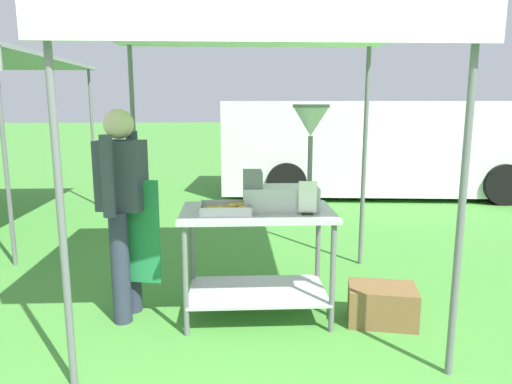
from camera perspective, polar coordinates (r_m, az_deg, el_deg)
The scene contains 9 objects.
ground_plane at distance 8.32m, azimuth -3.26°, elevation -0.76°, with size 70.00×70.00×0.00m, color #478E38.
stall_canopy at distance 3.59m, azimuth 0.09°, elevation 18.66°, with size 2.48×2.24×2.24m.
donut_cart at distance 3.61m, azimuth 0.16°, elevation -6.01°, with size 1.15×0.69×0.85m.
donut_tray at distance 3.45m, azimuth -3.48°, elevation -2.16°, with size 0.38×0.29×0.07m.
donut_fryer at distance 3.52m, azimuth 3.94°, elevation 2.52°, with size 0.64×0.28×0.79m.
menu_sign at distance 3.40m, azimuth 6.29°, elevation -1.02°, with size 0.13×0.05×0.25m.
vendor at distance 3.67m, azimuth -15.79°, elevation -1.39°, with size 0.46×0.54×1.61m.
supply_crate at distance 3.79m, azimuth 15.05°, elevation -13.05°, with size 0.56×0.44×0.29m.
van_white at distance 8.98m, azimuth 15.27°, elevation 5.39°, with size 5.93×2.49×1.69m.
Camera 1 is at (0.06, -2.15, 1.64)m, focal length 32.91 mm.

